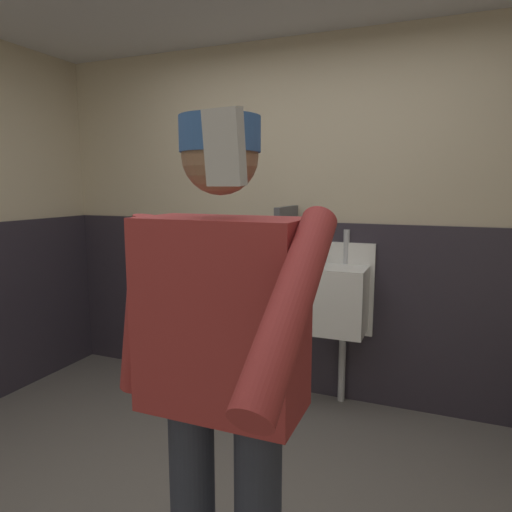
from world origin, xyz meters
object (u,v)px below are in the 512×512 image
urinal_middle (341,299)px  person (221,369)px  urinal_left (241,289)px  cell_phone (224,148)px

urinal_middle → person: person is taller
urinal_middle → urinal_left: bearing=180.0°
urinal_middle → person: bearing=-88.9°
urinal_left → person: 2.06m
urinal_left → cell_phone: 2.74m
urinal_left → cell_phone: size_ratio=11.27×
person → cell_phone: size_ratio=15.63×
urinal_middle → person: 1.91m
person → cell_phone: person is taller
urinal_left → urinal_middle: (0.75, 0.00, 0.00)m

